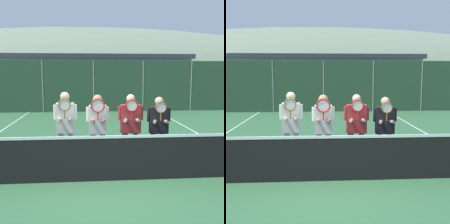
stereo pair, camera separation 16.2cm
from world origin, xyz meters
The scene contains 13 objects.
ground_plane centered at (0.00, 0.00, 0.00)m, with size 120.00×120.00×0.00m, color #2D5B38.
hill_distant centered at (0.00, 61.84, 0.00)m, with size 121.87×67.71×23.70m.
clubhouse_building centered at (0.27, 19.76, 1.94)m, with size 16.50×5.50×3.84m.
fence_back centered at (0.00, 10.94, 1.50)m, with size 17.85×0.06×3.01m.
tennis_net centered at (0.00, 0.00, 0.51)m, with size 10.24×0.09×1.08m.
court_line_right_sideline centered at (3.81, 3.00, 0.00)m, with size 0.05×16.00×0.01m, color white.
player_leftmost centered at (-0.89, 0.86, 1.09)m, with size 0.55×0.34×1.85m.
player_center_left centered at (-0.13, 0.81, 1.06)m, with size 0.54×0.34×1.78m.
player_center_right centered at (0.66, 0.87, 1.06)m, with size 0.61×0.34×1.78m.
player_rightmost centered at (1.37, 0.91, 1.01)m, with size 0.58×0.34×1.71m.
car_far_left centered at (-5.00, 14.58, 0.94)m, with size 4.67×2.00×1.84m.
car_left_of_center centered at (-0.02, 14.37, 0.89)m, with size 4.06×2.03×1.74m.
car_center centered at (4.91, 14.08, 0.92)m, with size 4.57×2.02×1.82m.
Camera 1 is at (-0.35, -5.71, 2.28)m, focal length 45.00 mm.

